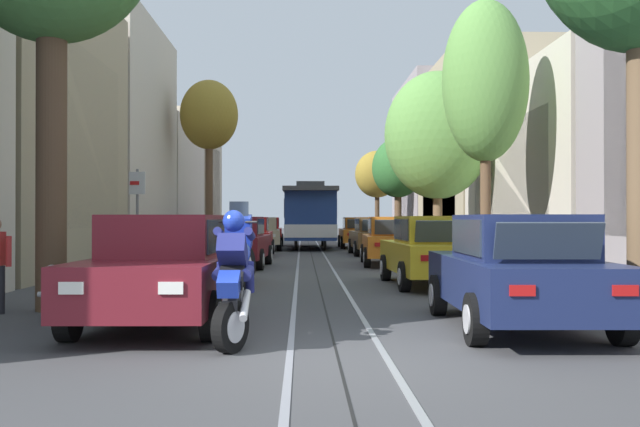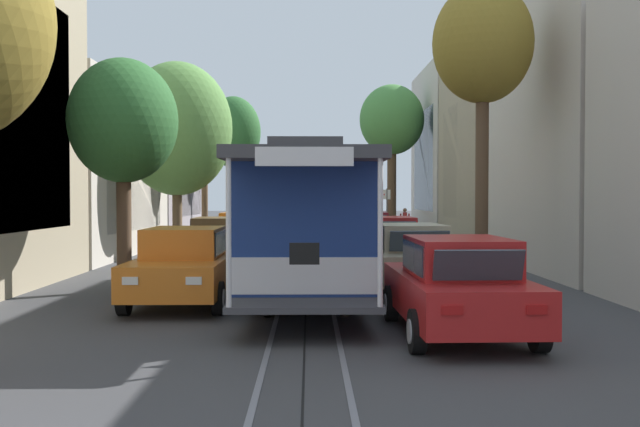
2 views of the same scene
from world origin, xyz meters
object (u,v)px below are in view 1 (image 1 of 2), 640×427
object	(u,v)px
parked_car_maroon_mid_left	(237,242)
parked_car_orange_fifth_right	(358,232)
parked_car_red_sixth_left	(266,231)
parked_car_orange_mid_right	(392,241)
street_tree_kerb_left_second	(209,117)
street_tree_kerb_right_fourth	(398,169)
parked_car_orange_second_left	(206,250)
street_tree_kerb_right_far	(377,175)
fire_hydrant	(52,293)
parked_car_beige_fifth_left	(261,233)
street_tree_kerb_right_second	(485,82)
street_tree_kerb_right_mid	(438,136)
street_sign_post	(137,214)
parked_car_maroon_near_left	(164,269)
cable_car_trolley	(310,216)
parked_car_yellow_second_right	(433,251)
motorcycle_with_rider	(235,269)
parked_car_navy_near_right	(518,271)
parked_car_brown_fourth_right	(375,236)
parked_car_red_fourth_left	(249,236)

from	to	relation	value
parked_car_maroon_mid_left	parked_car_orange_fifth_right	distance (m)	14.96
parked_car_red_sixth_left	parked_car_orange_mid_right	size ratio (longest dim) A/B	0.99
street_tree_kerb_left_second	street_tree_kerb_right_fourth	bearing A→B (deg)	12.79
parked_car_orange_second_left	street_tree_kerb_right_far	size ratio (longest dim) A/B	0.77
street_tree_kerb_right_fourth	fire_hydrant	world-z (taller)	street_tree_kerb_right_fourth
street_tree_kerb_left_second	fire_hydrant	size ratio (longest dim) A/B	9.33
parked_car_beige_fifth_left	parked_car_orange_fifth_right	world-z (taller)	same
street_tree_kerb_right_second	street_tree_kerb_right_mid	world-z (taller)	street_tree_kerb_right_second
street_sign_post	street_tree_kerb_right_far	bearing A→B (deg)	73.63
parked_car_maroon_near_left	parked_car_orange_second_left	bearing A→B (deg)	91.98
street_tree_kerb_right_far	cable_car_trolley	distance (m)	8.61
parked_car_yellow_second_right	parked_car_orange_second_left	bearing A→B (deg)	177.61
parked_car_maroon_near_left	cable_car_trolley	world-z (taller)	cable_car_trolley
parked_car_red_sixth_left	parked_car_beige_fifth_left	bearing A→B (deg)	-89.46
street_tree_kerb_right_far	street_tree_kerb_right_mid	bearing A→B (deg)	-88.77
parked_car_beige_fifth_left	parked_car_maroon_near_left	bearing A→B (deg)	-89.96
parked_car_orange_mid_right	street_tree_kerb_right_second	size ratio (longest dim) A/B	0.59
cable_car_trolley	street_sign_post	bearing A→B (deg)	-100.78
parked_car_maroon_near_left	motorcycle_with_rider	bearing A→B (deg)	-54.53
parked_car_red_sixth_left	street_sign_post	distance (m)	24.53
parked_car_navy_near_right	street_tree_kerb_right_fourth	distance (m)	24.68
motorcycle_with_rider	street_sign_post	size ratio (longest dim) A/B	0.72
parked_car_orange_second_left	parked_car_brown_fourth_right	xyz separation A→B (m)	(5.23, 13.20, 0.00)
parked_car_red_fourth_left	street_tree_kerb_left_second	size ratio (longest dim) A/B	0.56
parked_car_maroon_near_left	parked_car_orange_fifth_right	bearing A→B (deg)	79.37
parked_car_maroon_mid_left	parked_car_beige_fifth_left	xyz separation A→B (m)	(0.05, 12.13, 0.00)
parked_car_maroon_near_left	parked_car_red_sixth_left	size ratio (longest dim) A/B	1.00
parked_car_red_fourth_left	parked_car_orange_mid_right	size ratio (longest dim) A/B	0.99
parked_car_maroon_near_left	street_tree_kerb_right_mid	distance (m)	17.37
parked_car_red_fourth_left	parked_car_red_sixth_left	xyz separation A→B (m)	(0.10, 11.10, 0.00)
parked_car_beige_fifth_left	parked_car_brown_fourth_right	distance (m)	7.05
parked_car_maroon_mid_left	cable_car_trolley	size ratio (longest dim) A/B	0.48
street_tree_kerb_right_fourth	street_tree_kerb_right_mid	bearing A→B (deg)	-88.01
parked_car_orange_mid_right	street_tree_kerb_right_far	size ratio (longest dim) A/B	0.78
street_tree_kerb_right_far	street_sign_post	xyz separation A→B (m)	(-8.13, -27.69, -2.59)
parked_car_brown_fourth_right	street_tree_kerb_right_fourth	size ratio (longest dim) A/B	0.80
parked_car_navy_near_right	fire_hydrant	world-z (taller)	parked_car_navy_near_right
parked_car_orange_second_left	parked_car_orange_mid_right	xyz separation A→B (m)	(5.15, 6.85, 0.00)
street_tree_kerb_right_far	street_tree_kerb_right_second	bearing A→B (deg)	-89.11
parked_car_maroon_mid_left	cable_car_trolley	bearing A→B (deg)	79.85
parked_car_red_sixth_left	parked_car_orange_mid_right	xyz separation A→B (m)	(5.01, -16.68, 0.00)
parked_car_maroon_near_left	parked_car_maroon_mid_left	distance (m)	11.95
parked_car_navy_near_right	parked_car_maroon_mid_left	bearing A→B (deg)	112.10
parked_car_maroon_near_left	fire_hydrant	size ratio (longest dim) A/B	5.22
parked_car_maroon_near_left	parked_car_yellow_second_right	world-z (taller)	same
parked_car_maroon_near_left	parked_car_orange_second_left	distance (m)	5.95
parked_car_maroon_near_left	parked_car_orange_second_left	size ratio (longest dim) A/B	1.00
parked_car_orange_second_left	parked_car_maroon_mid_left	distance (m)	6.00
parked_car_orange_second_left	parked_car_orange_fifth_right	distance (m)	20.75
parked_car_red_sixth_left	fire_hydrant	world-z (taller)	parked_car_red_sixth_left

